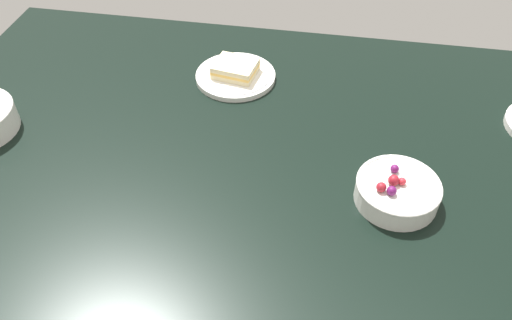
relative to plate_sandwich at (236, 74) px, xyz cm
name	(u,v)px	position (x,y,z in cm)	size (l,w,h in cm)	color
dining_table	(256,174)	(-10.46, 30.05, -3.41)	(158.44, 110.88, 4.00)	black
plate_sandwich	(236,74)	(0.00, 0.00, 0.00)	(19.80, 19.80, 4.51)	white
bowl_berries	(397,191)	(-38.52, 34.24, 1.14)	(16.13, 16.13, 6.39)	white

